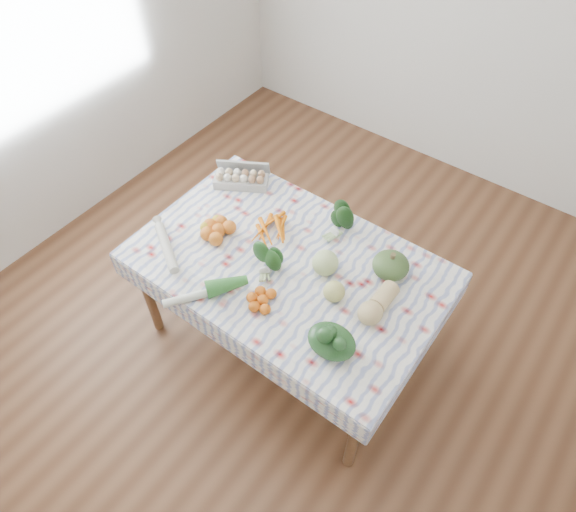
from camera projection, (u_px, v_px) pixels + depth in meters
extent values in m
plane|color=#522F1C|center=(288.00, 337.00, 3.35)|extent=(4.50, 4.50, 0.00)
cube|color=brown|center=(288.00, 267.00, 2.79)|extent=(1.60, 1.00, 0.04)
cylinder|color=brown|center=(148.00, 294.00, 3.14)|extent=(0.06, 0.06, 0.71)
cylinder|color=brown|center=(354.00, 437.00, 2.56)|extent=(0.06, 0.06, 0.71)
cylinder|color=brown|center=(241.00, 213.00, 3.59)|extent=(0.06, 0.06, 0.71)
cylinder|color=brown|center=(433.00, 318.00, 3.02)|extent=(0.06, 0.06, 0.71)
cube|color=white|center=(288.00, 264.00, 2.77)|extent=(1.66, 1.06, 0.01)
cube|color=#B4B3AF|center=(241.00, 180.00, 3.14)|extent=(0.35, 0.28, 0.09)
cube|color=orange|center=(270.00, 230.00, 2.90)|extent=(0.30, 0.28, 0.04)
ellipsoid|color=black|center=(341.00, 223.00, 2.86)|extent=(0.19, 0.17, 0.14)
ellipsoid|color=#3A5627|center=(391.00, 265.00, 2.68)|extent=(0.25, 0.25, 0.13)
sphere|color=#B2C87D|center=(325.00, 263.00, 2.68)|extent=(0.18, 0.18, 0.14)
ellipsoid|color=tan|center=(378.00, 303.00, 2.53)|extent=(0.13, 0.27, 0.12)
cube|color=orange|center=(218.00, 230.00, 2.87)|extent=(0.26, 0.26, 0.08)
ellipsoid|color=#1C4819|center=(264.00, 262.00, 2.71)|extent=(0.20, 0.20, 0.10)
cube|color=#D65E11|center=(263.00, 300.00, 2.58)|extent=(0.25, 0.25, 0.06)
sphere|color=#C2BF66|center=(334.00, 291.00, 2.58)|extent=(0.14, 0.14, 0.11)
ellipsoid|color=#163616|center=(332.00, 341.00, 2.39)|extent=(0.26, 0.21, 0.11)
cylinder|color=beige|center=(166.00, 247.00, 2.81)|extent=(0.35, 0.24, 0.05)
cylinder|color=beige|center=(205.00, 293.00, 2.61)|extent=(0.29, 0.38, 0.05)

